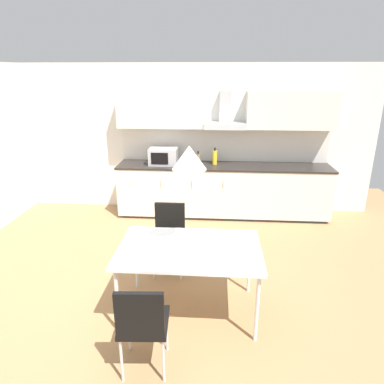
{
  "coord_description": "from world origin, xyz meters",
  "views": [
    {
      "loc": [
        0.64,
        -3.29,
        2.42
      ],
      "look_at": [
        0.35,
        0.75,
        1.0
      ],
      "focal_mm": 32.0,
      "sensor_mm": 36.0,
      "label": 1
    }
  ],
  "objects_px": {
    "microwave": "(163,156)",
    "dining_table": "(189,252)",
    "pendant_lamp": "(189,158)",
    "chair_near_left": "(142,321)",
    "bottle_yellow": "(215,157)",
    "chair_far_left": "(169,231)",
    "bottle_brown": "(198,159)"
  },
  "relations": [
    {
      "from": "microwave",
      "to": "dining_table",
      "type": "distance_m",
      "value": 2.76
    },
    {
      "from": "dining_table",
      "to": "pendant_lamp",
      "type": "bearing_deg",
      "value": -36.87
    },
    {
      "from": "chair_near_left",
      "to": "pendant_lamp",
      "type": "xyz_separation_m",
      "value": [
        0.32,
        0.83,
        1.15
      ]
    },
    {
      "from": "microwave",
      "to": "bottle_yellow",
      "type": "height_order",
      "value": "bottle_yellow"
    },
    {
      "from": "microwave",
      "to": "chair_far_left",
      "type": "relative_size",
      "value": 0.55
    },
    {
      "from": "microwave",
      "to": "dining_table",
      "type": "bearing_deg",
      "value": -76.1
    },
    {
      "from": "bottle_yellow",
      "to": "pendant_lamp",
      "type": "distance_m",
      "value": 2.8
    },
    {
      "from": "microwave",
      "to": "pendant_lamp",
      "type": "bearing_deg",
      "value": -76.1
    },
    {
      "from": "bottle_yellow",
      "to": "chair_near_left",
      "type": "xyz_separation_m",
      "value": [
        -0.54,
        -3.55,
        -0.5
      ]
    },
    {
      "from": "dining_table",
      "to": "chair_near_left",
      "type": "distance_m",
      "value": 0.91
    },
    {
      "from": "chair_far_left",
      "to": "bottle_brown",
      "type": "bearing_deg",
      "value": 81.58
    },
    {
      "from": "bottle_yellow",
      "to": "chair_far_left",
      "type": "distance_m",
      "value": 2.03
    },
    {
      "from": "dining_table",
      "to": "chair_far_left",
      "type": "height_order",
      "value": "chair_far_left"
    },
    {
      "from": "bottle_yellow",
      "to": "pendant_lamp",
      "type": "relative_size",
      "value": 0.91
    },
    {
      "from": "dining_table",
      "to": "bottle_yellow",
      "type": "bearing_deg",
      "value": 85.3
    },
    {
      "from": "microwave",
      "to": "chair_near_left",
      "type": "height_order",
      "value": "microwave"
    },
    {
      "from": "bottle_yellow",
      "to": "chair_far_left",
      "type": "xyz_separation_m",
      "value": [
        -0.55,
        -1.89,
        -0.5
      ]
    },
    {
      "from": "microwave",
      "to": "bottle_brown",
      "type": "bearing_deg",
      "value": -4.24
    },
    {
      "from": "microwave",
      "to": "pendant_lamp",
      "type": "relative_size",
      "value": 1.5
    },
    {
      "from": "microwave",
      "to": "chair_far_left",
      "type": "distance_m",
      "value": 1.94
    },
    {
      "from": "chair_near_left",
      "to": "pendant_lamp",
      "type": "bearing_deg",
      "value": 69.11
    },
    {
      "from": "microwave",
      "to": "dining_table",
      "type": "relative_size",
      "value": 0.34
    },
    {
      "from": "microwave",
      "to": "bottle_brown",
      "type": "height_order",
      "value": "microwave"
    },
    {
      "from": "bottle_brown",
      "to": "dining_table",
      "type": "height_order",
      "value": "bottle_brown"
    },
    {
      "from": "microwave",
      "to": "bottle_yellow",
      "type": "xyz_separation_m",
      "value": [
        0.88,
        0.06,
        -0.02
      ]
    },
    {
      "from": "pendant_lamp",
      "to": "bottle_yellow",
      "type": "bearing_deg",
      "value": 85.3
    },
    {
      "from": "chair_near_left",
      "to": "chair_far_left",
      "type": "bearing_deg",
      "value": 90.2
    },
    {
      "from": "bottle_yellow",
      "to": "chair_near_left",
      "type": "relative_size",
      "value": 0.33
    },
    {
      "from": "bottle_yellow",
      "to": "chair_far_left",
      "type": "relative_size",
      "value": 0.33
    },
    {
      "from": "microwave",
      "to": "chair_near_left",
      "type": "distance_m",
      "value": 3.55
    },
    {
      "from": "microwave",
      "to": "bottle_brown",
      "type": "xyz_separation_m",
      "value": [
        0.6,
        -0.04,
        -0.03
      ]
    },
    {
      "from": "bottle_brown",
      "to": "chair_near_left",
      "type": "relative_size",
      "value": 0.28
    }
  ]
}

